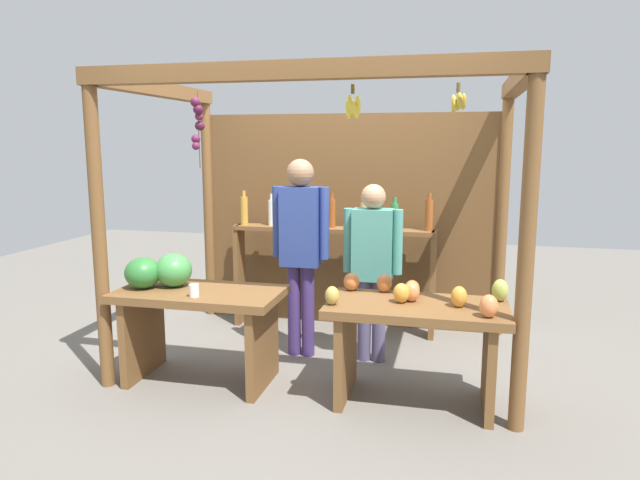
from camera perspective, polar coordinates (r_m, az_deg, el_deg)
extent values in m
plane|color=slate|center=(4.94, 0.51, -11.53)|extent=(12.00, 12.00, 0.00)
cylinder|color=brown|center=(4.38, -21.22, 0.62)|extent=(0.10, 0.10, 2.29)
cylinder|color=brown|center=(3.64, 19.91, -1.02)|extent=(0.10, 0.10, 2.29)
cylinder|color=brown|center=(6.00, -11.09, 3.36)|extent=(0.10, 0.10, 2.29)
cylinder|color=brown|center=(5.48, 17.76, 2.51)|extent=(0.10, 0.10, 2.29)
cube|color=brown|center=(3.73, -2.77, 16.57)|extent=(3.00, 0.12, 0.12)
cube|color=brown|center=(5.15, -15.92, 14.29)|extent=(0.12, 1.97, 0.12)
cube|color=brown|center=(4.54, 19.37, 14.80)|extent=(0.12, 1.97, 0.12)
cube|color=brown|center=(5.59, 2.71, 1.90)|extent=(2.90, 0.04, 2.06)
cylinder|color=brown|center=(3.75, 3.29, 14.83)|extent=(0.02, 0.02, 0.06)
ellipsoid|color=yellow|center=(3.74, 3.81, 13.29)|extent=(0.04, 0.08, 0.13)
ellipsoid|color=yellow|center=(3.77, 3.72, 13.01)|extent=(0.06, 0.05, 0.13)
ellipsoid|color=yellow|center=(3.77, 3.24, 12.83)|extent=(0.09, 0.05, 0.13)
ellipsoid|color=yellow|center=(3.76, 2.95, 13.14)|extent=(0.06, 0.08, 0.13)
ellipsoid|color=yellow|center=(3.73, 2.85, 12.96)|extent=(0.06, 0.07, 0.13)
ellipsoid|color=yellow|center=(3.72, 3.08, 13.37)|extent=(0.06, 0.04, 0.13)
ellipsoid|color=yellow|center=(3.72, 3.47, 12.91)|extent=(0.07, 0.06, 0.13)
cylinder|color=brown|center=(3.77, 13.65, 14.56)|extent=(0.02, 0.02, 0.06)
ellipsoid|color=gold|center=(3.76, 14.14, 13.24)|extent=(0.04, 0.06, 0.11)
ellipsoid|color=gold|center=(3.79, 13.72, 13.16)|extent=(0.06, 0.04, 0.11)
ellipsoid|color=gold|center=(3.77, 13.26, 12.95)|extent=(0.05, 0.05, 0.11)
ellipsoid|color=gold|center=(3.74, 13.26, 13.22)|extent=(0.05, 0.06, 0.11)
ellipsoid|color=gold|center=(3.72, 13.82, 13.35)|extent=(0.05, 0.04, 0.11)
cylinder|color=#4C422D|center=(4.29, -12.00, 10.70)|extent=(0.01, 0.01, 0.55)
sphere|color=#511938|center=(4.28, -12.35, 13.31)|extent=(0.07, 0.07, 0.07)
sphere|color=#47142D|center=(4.27, -12.08, 12.62)|extent=(0.07, 0.07, 0.07)
sphere|color=#601E42|center=(4.29, -11.99, 11.97)|extent=(0.06, 0.06, 0.06)
sphere|color=#47142D|center=(4.31, -11.91, 11.08)|extent=(0.07, 0.07, 0.07)
sphere|color=#601E42|center=(4.29, -12.29, 9.84)|extent=(0.07, 0.07, 0.07)
sphere|color=#601E42|center=(4.27, -12.29, 9.15)|extent=(0.06, 0.06, 0.06)
cube|color=brown|center=(4.35, -11.94, -5.30)|extent=(1.22, 0.64, 0.06)
cube|color=brown|center=(4.67, -17.27, -9.02)|extent=(0.06, 0.58, 0.65)
cube|color=brown|center=(4.27, -5.75, -10.37)|extent=(0.06, 0.58, 0.65)
ellipsoid|color=#2D7533|center=(4.48, -17.26, -3.15)|extent=(0.38, 0.38, 0.23)
ellipsoid|color=#429347|center=(4.46, -14.41, -2.94)|extent=(0.38, 0.38, 0.25)
cylinder|color=white|center=(4.15, -12.47, -4.95)|extent=(0.07, 0.07, 0.09)
cube|color=brown|center=(3.95, 9.64, -6.72)|extent=(1.22, 0.64, 0.06)
cube|color=brown|center=(4.12, 2.60, -11.10)|extent=(0.06, 0.58, 0.65)
cube|color=brown|center=(4.07, 16.51, -11.78)|extent=(0.06, 0.58, 0.65)
ellipsoid|color=gold|center=(3.91, 13.71, -5.52)|extent=(0.15, 0.15, 0.14)
ellipsoid|color=gold|center=(3.94, 8.12, -5.26)|extent=(0.14, 0.14, 0.14)
ellipsoid|color=#E07F47|center=(3.73, 16.49, -6.34)|extent=(0.15, 0.15, 0.15)
ellipsoid|color=#E07F47|center=(3.98, 9.11, -5.12)|extent=(0.15, 0.15, 0.14)
ellipsoid|color=#CC7038|center=(4.11, 9.17, -4.79)|extent=(0.12, 0.12, 0.12)
ellipsoid|color=#CC7038|center=(4.20, 6.45, -4.30)|extent=(0.13, 0.13, 0.13)
ellipsoid|color=#B79E47|center=(3.86, 1.22, -5.56)|extent=(0.12, 0.12, 0.13)
ellipsoid|color=#A8B24C|center=(4.13, 17.54, -4.81)|extent=(0.15, 0.15, 0.15)
ellipsoid|color=#CC7038|center=(4.23, 3.17, -4.17)|extent=(0.17, 0.17, 0.13)
cube|color=brown|center=(5.73, -8.04, -3.40)|extent=(0.05, 0.20, 1.00)
cube|color=brown|center=(5.35, 11.18, -4.42)|extent=(0.05, 0.20, 1.00)
cube|color=brown|center=(5.37, 1.26, 1.03)|extent=(1.89, 0.22, 0.04)
cylinder|color=gold|center=(5.60, -7.57, 2.91)|extent=(0.07, 0.07, 0.27)
cylinder|color=gold|center=(5.58, -7.61, 4.60)|extent=(0.03, 0.03, 0.06)
cylinder|color=silver|center=(5.51, -4.83, 2.72)|extent=(0.07, 0.07, 0.25)
cylinder|color=silver|center=(5.49, -4.85, 4.32)|extent=(0.03, 0.03, 0.06)
cylinder|color=#D8B266|center=(5.42, -1.86, 2.69)|extent=(0.06, 0.06, 0.26)
cylinder|color=#D8B266|center=(5.41, -1.87, 4.36)|extent=(0.03, 0.03, 0.06)
cylinder|color=#994C1E|center=(5.35, 1.19, 2.66)|extent=(0.07, 0.07, 0.27)
cylinder|color=#994C1E|center=(5.34, 1.20, 4.40)|extent=(0.03, 0.03, 0.06)
cylinder|color=#D8B266|center=(5.30, 4.38, 2.44)|extent=(0.06, 0.06, 0.24)
cylinder|color=#D8B266|center=(5.28, 4.40, 4.08)|extent=(0.03, 0.03, 0.06)
cylinder|color=#338C4C|center=(5.26, 7.46, 2.32)|extent=(0.07, 0.07, 0.24)
cylinder|color=#338C4C|center=(5.25, 7.49, 3.95)|extent=(0.03, 0.03, 0.06)
cylinder|color=#994C1E|center=(5.24, 10.84, 2.43)|extent=(0.07, 0.07, 0.28)
cylinder|color=#994C1E|center=(5.22, 10.90, 4.30)|extent=(0.03, 0.03, 0.06)
cylinder|color=#422F6B|center=(4.88, -2.59, -6.98)|extent=(0.11, 0.11, 0.78)
cylinder|color=#422F6B|center=(4.85, -1.21, -7.08)|extent=(0.11, 0.11, 0.78)
cube|color=#2D428C|center=(4.71, -1.95, 1.36)|extent=(0.32, 0.19, 0.66)
cylinder|color=#2D428C|center=(4.76, -4.28, 1.83)|extent=(0.08, 0.08, 0.59)
cylinder|color=#2D428C|center=(4.66, 0.42, 1.68)|extent=(0.08, 0.08, 0.59)
sphere|color=#997051|center=(4.67, -1.98, 6.72)|extent=(0.22, 0.22, 0.22)
cylinder|color=#564F76|center=(4.77, 4.44, -7.95)|extent=(0.11, 0.11, 0.69)
cylinder|color=#564F76|center=(4.76, 5.88, -8.03)|extent=(0.11, 0.11, 0.69)
cube|color=teal|center=(4.61, 5.28, -0.47)|extent=(0.32, 0.19, 0.58)
cylinder|color=teal|center=(4.64, 2.84, -0.02)|extent=(0.08, 0.08, 0.52)
cylinder|color=teal|center=(4.59, 7.76, -0.22)|extent=(0.08, 0.08, 0.52)
sphere|color=tan|center=(4.56, 5.35, 4.34)|extent=(0.20, 0.20, 0.20)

